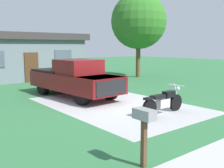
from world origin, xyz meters
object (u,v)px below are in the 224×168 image
motorcycle (164,102)px  pickup_truck (73,78)px  mailbox (144,122)px  shade_tree (139,21)px  neighbor_house (19,56)px

motorcycle → pickup_truck: bearing=100.5°
motorcycle → mailbox: 4.62m
shade_tree → pickup_truck: bearing=-154.1°
mailbox → shade_tree: size_ratio=0.19×
motorcycle → pickup_truck: size_ratio=0.38×
neighbor_house → mailbox: bearing=-100.9°
pickup_truck → shade_tree: 10.09m
pickup_truck → motorcycle: bearing=-79.5°
mailbox → neighbor_house: neighbor_house is taller
mailbox → shade_tree: shade_tree is taller
motorcycle → shade_tree: shade_tree is taller
pickup_truck → shade_tree: shade_tree is taller
motorcycle → neighbor_house: size_ratio=0.23×
pickup_truck → neighbor_house: 9.15m
shade_tree → motorcycle: bearing=-129.4°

